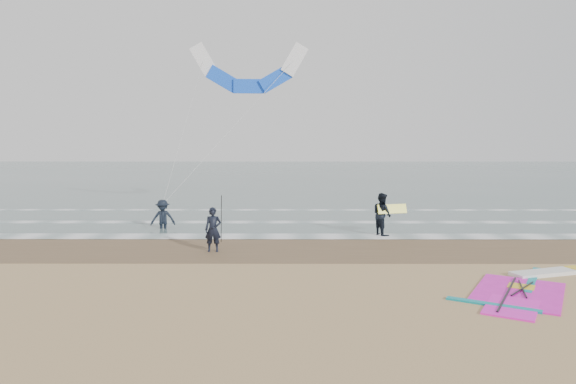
{
  "coord_description": "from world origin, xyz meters",
  "views": [
    {
      "loc": [
        -1.71,
        -12.84,
        3.96
      ],
      "look_at": [
        -1.77,
        5.0,
        2.2
      ],
      "focal_mm": 32.0,
      "sensor_mm": 36.0,
      "label": 1
    }
  ],
  "objects_px": {
    "windsurf_rig": "(529,287)",
    "person_walking": "(382,214)",
    "person_standing": "(213,230)",
    "person_wading": "(163,211)",
    "surf_kite": "(249,73)"
  },
  "relations": [
    {
      "from": "windsurf_rig",
      "to": "person_walking",
      "type": "bearing_deg",
      "value": 108.56
    },
    {
      "from": "windsurf_rig",
      "to": "person_walking",
      "type": "distance_m",
      "value": 8.26
    },
    {
      "from": "windsurf_rig",
      "to": "person_walking",
      "type": "height_order",
      "value": "person_walking"
    },
    {
      "from": "person_standing",
      "to": "person_wading",
      "type": "height_order",
      "value": "person_wading"
    },
    {
      "from": "person_walking",
      "to": "person_wading",
      "type": "bearing_deg",
      "value": 57.22
    },
    {
      "from": "person_wading",
      "to": "surf_kite",
      "type": "height_order",
      "value": "surf_kite"
    },
    {
      "from": "person_standing",
      "to": "person_walking",
      "type": "height_order",
      "value": "person_walking"
    },
    {
      "from": "windsurf_rig",
      "to": "surf_kite",
      "type": "distance_m",
      "value": 18.28
    },
    {
      "from": "person_wading",
      "to": "windsurf_rig",
      "type": "bearing_deg",
      "value": -45.9
    },
    {
      "from": "windsurf_rig",
      "to": "person_standing",
      "type": "relative_size",
      "value": 3.18
    },
    {
      "from": "windsurf_rig",
      "to": "person_wading",
      "type": "xyz_separation_m",
      "value": [
        -12.25,
        9.3,
        0.81
      ]
    },
    {
      "from": "person_wading",
      "to": "surf_kite",
      "type": "xyz_separation_m",
      "value": [
        3.56,
        4.89,
        6.74
      ]
    },
    {
      "from": "person_standing",
      "to": "surf_kite",
      "type": "relative_size",
      "value": 0.2
    },
    {
      "from": "windsurf_rig",
      "to": "surf_kite",
      "type": "bearing_deg",
      "value": 121.48
    },
    {
      "from": "person_standing",
      "to": "person_walking",
      "type": "xyz_separation_m",
      "value": [
        6.65,
        3.23,
        0.1
      ]
    }
  ]
}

